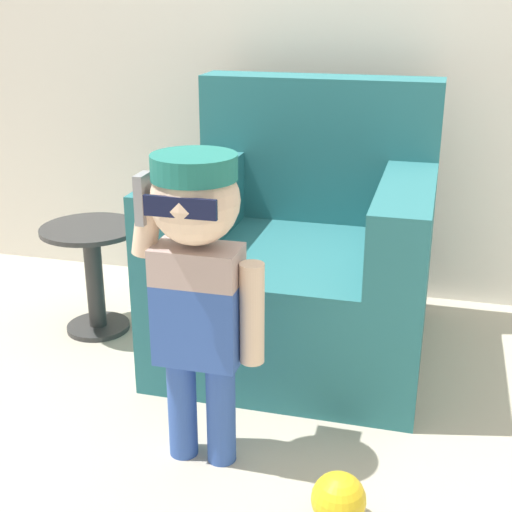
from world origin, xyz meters
name	(u,v)px	position (x,y,z in m)	size (l,w,h in m)	color
ground_plane	(310,354)	(0.00, 0.00, 0.00)	(10.00, 10.00, 0.00)	#BCB29E
armchair	(302,258)	(-0.06, 0.09, 0.35)	(0.91, 0.90, 0.97)	#286B70
person_child	(198,265)	(-0.18, -0.68, 0.59)	(0.36, 0.27, 0.89)	#3356AD
side_table	(94,268)	(-0.86, -0.01, 0.26)	(0.38, 0.38, 0.43)	#333333
toy_ball	(339,499)	(0.24, -0.86, 0.07)	(0.14, 0.14, 0.14)	yellow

